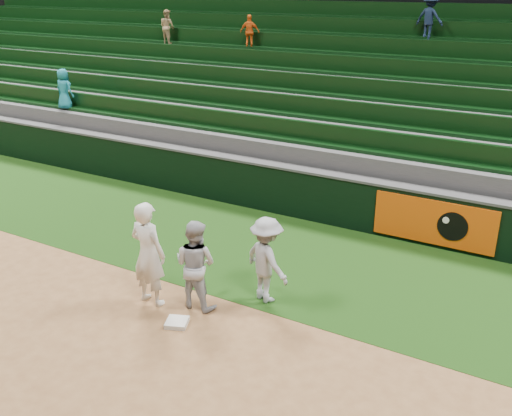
# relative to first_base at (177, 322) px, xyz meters

# --- Properties ---
(ground) EXTENTS (70.00, 70.00, 0.00)m
(ground) POSITION_rel_first_base_xyz_m (-0.01, 0.19, -0.04)
(ground) COLOR brown
(ground) RESTS_ON ground
(foul_grass) EXTENTS (36.00, 4.20, 0.01)m
(foul_grass) POSITION_rel_first_base_xyz_m (-0.01, 3.19, -0.04)
(foul_grass) COLOR black
(foul_grass) RESTS_ON ground
(first_base) EXTENTS (0.47, 0.47, 0.08)m
(first_base) POSITION_rel_first_base_xyz_m (0.00, 0.00, 0.00)
(first_base) COLOR silver
(first_base) RESTS_ON ground
(first_baseman) EXTENTS (0.73, 0.49, 1.94)m
(first_baseman) POSITION_rel_first_base_xyz_m (-0.85, 0.37, 0.93)
(first_baseman) COLOR silver
(first_baseman) RESTS_ON ground
(baserunner) EXTENTS (0.80, 0.63, 1.64)m
(baserunner) POSITION_rel_first_base_xyz_m (-0.07, 0.69, 0.78)
(baserunner) COLOR #A6A8B1
(baserunner) RESTS_ON ground
(base_coach) EXTENTS (1.19, 0.96, 1.61)m
(base_coach) POSITION_rel_first_base_xyz_m (0.92, 1.48, 0.77)
(base_coach) COLOR #9A9DA6
(base_coach) RESTS_ON foul_grass
(field_wall) EXTENTS (36.00, 0.45, 1.25)m
(field_wall) POSITION_rel_first_base_xyz_m (0.01, 5.39, 0.59)
(field_wall) COLOR black
(field_wall) RESTS_ON ground
(stadium_seating) EXTENTS (36.00, 5.95, 5.10)m
(stadium_seating) POSITION_rel_first_base_xyz_m (-0.02, 9.16, 1.66)
(stadium_seating) COLOR #3B3B3D
(stadium_seating) RESTS_ON ground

